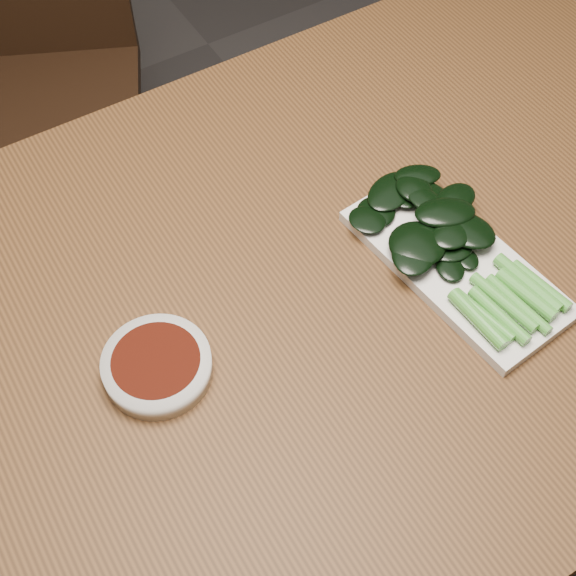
{
  "coord_description": "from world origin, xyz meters",
  "views": [
    {
      "loc": [
        -0.25,
        -0.44,
        1.5
      ],
      "look_at": [
        0.02,
        0.0,
        0.76
      ],
      "focal_mm": 50.0,
      "sensor_mm": 36.0,
      "label": 1
    }
  ],
  "objects_px": {
    "table": "(276,336)",
    "chair_far": "(19,75)",
    "gai_lan": "(445,239)",
    "sauce_bowl": "(157,366)",
    "serving_plate": "(456,263)"
  },
  "relations": [
    {
      "from": "chair_far",
      "to": "gai_lan",
      "type": "relative_size",
      "value": 3.09
    },
    {
      "from": "sauce_bowl",
      "to": "serving_plate",
      "type": "xyz_separation_m",
      "value": [
        0.36,
        -0.05,
        -0.01
      ]
    },
    {
      "from": "table",
      "to": "sauce_bowl",
      "type": "relative_size",
      "value": 12.04
    },
    {
      "from": "chair_far",
      "to": "gai_lan",
      "type": "xyz_separation_m",
      "value": [
        0.27,
        -0.9,
        0.29
      ]
    },
    {
      "from": "table",
      "to": "gai_lan",
      "type": "xyz_separation_m",
      "value": [
        0.21,
        -0.04,
        0.1
      ]
    },
    {
      "from": "chair_far",
      "to": "sauce_bowl",
      "type": "xyz_separation_m",
      "value": [
        -0.09,
        -0.87,
        0.28
      ]
    },
    {
      "from": "table",
      "to": "serving_plate",
      "type": "bearing_deg",
      "value": -17.54
    },
    {
      "from": "sauce_bowl",
      "to": "gai_lan",
      "type": "height_order",
      "value": "gai_lan"
    },
    {
      "from": "table",
      "to": "sauce_bowl",
      "type": "height_order",
      "value": "sauce_bowl"
    },
    {
      "from": "table",
      "to": "chair_far",
      "type": "bearing_deg",
      "value": 93.99
    },
    {
      "from": "chair_far",
      "to": "serving_plate",
      "type": "bearing_deg",
      "value": -49.19
    },
    {
      "from": "table",
      "to": "chair_far",
      "type": "distance_m",
      "value": 0.88
    },
    {
      "from": "sauce_bowl",
      "to": "chair_far",
      "type": "bearing_deg",
      "value": 83.95
    },
    {
      "from": "table",
      "to": "sauce_bowl",
      "type": "xyz_separation_m",
      "value": [
        -0.15,
        -0.01,
        0.09
      ]
    },
    {
      "from": "table",
      "to": "sauce_bowl",
      "type": "bearing_deg",
      "value": -175.76
    }
  ]
}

